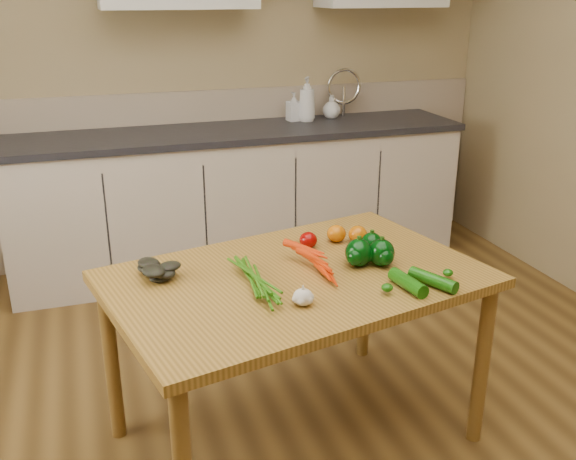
# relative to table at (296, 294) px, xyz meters

# --- Properties ---
(room) EXTENTS (4.04, 5.04, 2.64)m
(room) POSITION_rel_table_xyz_m (0.03, -0.22, 0.61)
(room) COLOR brown
(room) RESTS_ON ground
(counter_run) EXTENTS (2.84, 0.64, 1.14)m
(counter_run) POSITION_rel_table_xyz_m (0.24, 1.80, -0.18)
(counter_run) COLOR #BBAD9C
(counter_run) RESTS_ON ground
(table) EXTENTS (1.50, 1.13, 0.72)m
(table) POSITION_rel_table_xyz_m (0.00, 0.00, 0.00)
(table) COLOR olive
(table) RESTS_ON ground
(soap_bottle_a) EXTENTS (0.15, 0.15, 0.28)m
(soap_bottle_a) POSITION_rel_table_xyz_m (0.72, 1.89, 0.40)
(soap_bottle_a) COLOR silver
(soap_bottle_a) RESTS_ON counter_run
(soap_bottle_b) EXTENTS (0.09, 0.10, 0.18)m
(soap_bottle_b) POSITION_rel_table_xyz_m (0.65, 1.93, 0.35)
(soap_bottle_b) COLOR silver
(soap_bottle_b) RESTS_ON counter_run
(soap_bottle_c) EXTENTS (0.12, 0.12, 0.15)m
(soap_bottle_c) POSITION_rel_table_xyz_m (0.91, 1.94, 0.33)
(soap_bottle_c) COLOR silver
(soap_bottle_c) RESTS_ON counter_run
(carrot_bunch) EXTENTS (0.29, 0.24, 0.07)m
(carrot_bunch) POSITION_rel_table_xyz_m (-0.00, -0.01, 0.11)
(carrot_bunch) COLOR red
(carrot_bunch) RESTS_ON table
(leafy_greens) EXTENTS (0.19, 0.17, 0.10)m
(leafy_greens) POSITION_rel_table_xyz_m (-0.47, 0.15, 0.13)
(leafy_greens) COLOR black
(leafy_greens) RESTS_ON table
(garlic_bulb) EXTENTS (0.07, 0.07, 0.06)m
(garlic_bulb) POSITION_rel_table_xyz_m (-0.06, -0.24, 0.11)
(garlic_bulb) COLOR beige
(garlic_bulb) RESTS_ON table
(pepper_a) EXTENTS (0.10, 0.10, 0.10)m
(pepper_a) POSITION_rel_table_xyz_m (0.25, 0.01, 0.13)
(pepper_a) COLOR black
(pepper_a) RESTS_ON table
(pepper_b) EXTENTS (0.09, 0.09, 0.09)m
(pepper_b) POSITION_rel_table_xyz_m (0.35, 0.10, 0.12)
(pepper_b) COLOR black
(pepper_b) RESTS_ON table
(pepper_c) EXTENTS (0.10, 0.10, 0.10)m
(pepper_c) POSITION_rel_table_xyz_m (0.33, -0.02, 0.13)
(pepper_c) COLOR black
(pepper_c) RESTS_ON table
(tomato_a) EXTENTS (0.07, 0.07, 0.07)m
(tomato_a) POSITION_rel_table_xyz_m (0.13, 0.23, 0.11)
(tomato_a) COLOR #820402
(tomato_a) RESTS_ON table
(tomato_b) EXTENTS (0.08, 0.08, 0.07)m
(tomato_b) POSITION_rel_table_xyz_m (0.26, 0.26, 0.12)
(tomato_b) COLOR #BE5904
(tomato_b) RESTS_ON table
(tomato_c) EXTENTS (0.08, 0.08, 0.07)m
(tomato_c) POSITION_rel_table_xyz_m (0.35, 0.23, 0.12)
(tomato_c) COLOR #BE5904
(tomato_c) RESTS_ON table
(zucchini_a) EXTENTS (0.12, 0.19, 0.05)m
(zucchini_a) POSITION_rel_table_xyz_m (0.43, -0.25, 0.10)
(zucchini_a) COLOR #0F4907
(zucchini_a) RESTS_ON table
(zucchini_b) EXTENTS (0.07, 0.18, 0.05)m
(zucchini_b) POSITION_rel_table_xyz_m (0.33, -0.24, 0.11)
(zucchini_b) COLOR #0F4907
(zucchini_b) RESTS_ON table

